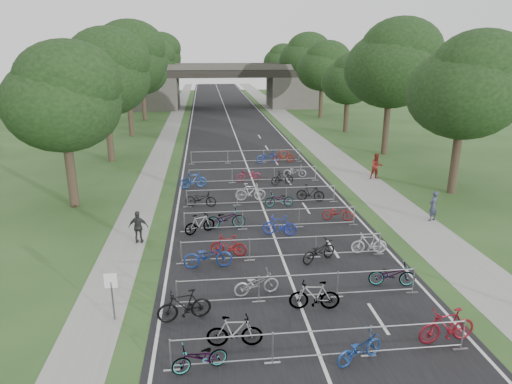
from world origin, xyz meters
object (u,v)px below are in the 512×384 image
Objects in this scene: pedestrian_b at (377,166)px; overpass_bridge at (224,86)px; park_sign at (111,288)px; bike_0 at (200,358)px; bike_2 at (359,348)px; pedestrian_c at (138,227)px; bike_1 at (235,332)px; pedestrian_a at (433,206)px.

overpass_bridge is at bearing 98.33° from pedestrian_b.
park_sign reaches higher than bike_0.
bike_2 is at bearing -115.04° from pedestrian_b.
bike_1 is at bearing 119.39° from pedestrian_c.
pedestrian_c is at bearing 14.15° from bike_2.
bike_0 is 10.38m from pedestrian_c.
pedestrian_a is at bearing -45.36° from bike_1.
pedestrian_b reaches higher than bike_2.
overpass_bridge is 62.41m from park_sign.
park_sign reaches higher than bike_2.
park_sign is 4.69m from bike_1.
overpass_bridge reaches higher than bike_0.
overpass_bridge is 18.13× the size of bike_0.
overpass_bridge is 16.99× the size of park_sign.
pedestrian_a is at bearing 116.47° from bike_0.
pedestrian_a is (11.83, 10.17, 0.32)m from bike_1.
bike_0 is (3.06, -3.08, -0.82)m from park_sign.
park_sign is (-6.80, -62.00, -2.27)m from overpass_bridge.
pedestrian_c is at bearing -22.01° from pedestrian_a.
bike_1 is 22.34m from pedestrian_b.
bike_0 is 17.14m from pedestrian_a.
overpass_bridge is at bearing -107.05° from pedestrian_a.
pedestrian_b is at bearing -28.03° from bike_1.
bike_2 is 13.92m from pedestrian_a.
park_sign reaches higher than pedestrian_c.
pedestrian_c is (-16.00, -10.10, -0.12)m from pedestrian_b.
overpass_bridge is 54.69m from pedestrian_a.
pedestrian_c is (-4.17, 8.85, 0.28)m from bike_1.
park_sign is 8.60m from bike_2.
bike_1 is at bearing -25.85° from park_sign.
bike_2 is at bearing 74.26° from bike_0.
pedestrian_a is at bearing 27.00° from park_sign.
bike_2 is 0.93× the size of pedestrian_b.
overpass_bridge is 46.08m from pedestrian_b.
park_sign reaches higher than pedestrian_a.
bike_1 is 1.06× the size of pedestrian_a.
pedestrian_c is (-6.80, -55.17, -2.70)m from overpass_bridge.
overpass_bridge is 65.27m from bike_2.
park_sign is 17.96m from pedestrian_a.
park_sign is 4.42m from bike_0.
pedestrian_c reaches higher than bike_2.
bike_1 reaches higher than bike_0.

